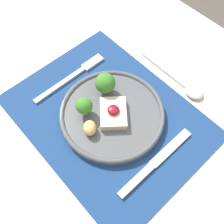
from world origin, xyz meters
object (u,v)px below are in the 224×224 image
at_px(dinner_plate, 111,112).
at_px(knife, 151,166).
at_px(fork, 75,75).
at_px(spoon, 186,86).

bearing_deg(dinner_plate, knife, -7.88).
bearing_deg(knife, fork, 176.24).
xyz_separation_m(knife, spoon, (-0.09, 0.22, -0.00)).
xyz_separation_m(dinner_plate, fork, (-0.15, 0.01, -0.01)).
xyz_separation_m(dinner_plate, spoon, (0.07, 0.20, -0.01)).
xyz_separation_m(dinner_plate, knife, (0.16, -0.02, -0.01)).
xyz_separation_m(fork, spoon, (0.22, 0.19, -0.00)).
xyz_separation_m(fork, knife, (0.31, -0.03, 0.00)).
height_order(dinner_plate, fork, dinner_plate).
height_order(dinner_plate, spoon, dinner_plate).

